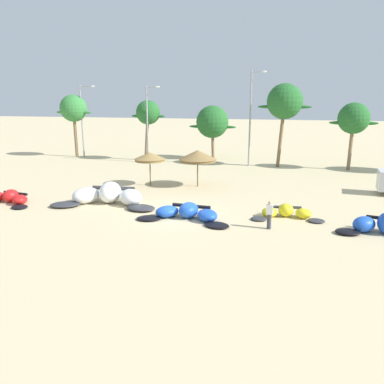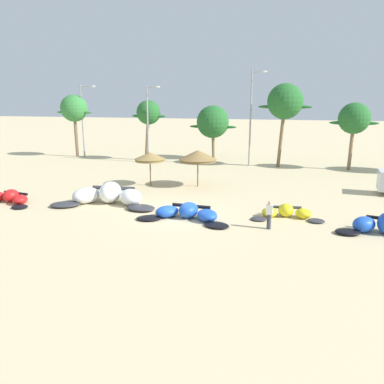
{
  "view_description": "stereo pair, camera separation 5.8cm",
  "coord_description": "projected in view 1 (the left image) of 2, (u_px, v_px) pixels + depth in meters",
  "views": [
    {
      "loc": [
        7.43,
        -22.29,
        7.01
      ],
      "look_at": [
        0.34,
        2.0,
        1.0
      ],
      "focal_mm": 35.97,
      "sensor_mm": 36.0,
      "label": 1
    },
    {
      "loc": [
        7.48,
        -22.28,
        7.01
      ],
      "look_at": [
        0.34,
        2.0,
        1.0
      ],
      "focal_mm": 35.97,
      "sensor_mm": 36.0,
      "label": 2
    }
  ],
  "objects": [
    {
      "name": "kite_center",
      "position": [
        286.0,
        213.0,
        23.63
      ],
      "size": [
        4.55,
        2.44,
        0.82
      ],
      "color": "#333338",
      "rests_on": "ground"
    },
    {
      "name": "beach_umbrella_near_van",
      "position": [
        150.0,
        157.0,
        32.13
      ],
      "size": [
        2.63,
        2.63,
        2.84
      ],
      "color": "brown",
      "rests_on": "ground"
    },
    {
      "name": "beach_umbrella_middle",
      "position": [
        198.0,
        156.0,
        31.69
      ],
      "size": [
        3.17,
        3.17,
        3.07
      ],
      "color": "brown",
      "rests_on": "ground"
    },
    {
      "name": "lamppost_east_center",
      "position": [
        251.0,
        114.0,
        41.39
      ],
      "size": [
        1.67,
        0.24,
        10.13
      ],
      "color": "gray",
      "rests_on": "ground"
    },
    {
      "name": "palm_center_left",
      "position": [
        285.0,
        102.0,
        40.27
      ],
      "size": [
        5.6,
        3.73,
        8.83
      ],
      "color": "brown",
      "rests_on": "ground"
    },
    {
      "name": "palm_leftmost",
      "position": [
        73.0,
        109.0,
        48.34
      ],
      "size": [
        5.05,
        3.37,
        7.79
      ],
      "color": "brown",
      "rests_on": "ground"
    },
    {
      "name": "kite_left",
      "position": [
        108.0,
        196.0,
        26.68
      ],
      "size": [
        7.66,
        4.02,
        1.49
      ],
      "color": "#333338",
      "rests_on": "ground"
    },
    {
      "name": "kite_left_of_center",
      "position": [
        187.0,
        213.0,
        23.37
      ],
      "size": [
        6.07,
        2.89,
        0.94
      ],
      "color": "black",
      "rests_on": "ground"
    },
    {
      "name": "lamppost_west",
      "position": [
        83.0,
        117.0,
        48.22
      ],
      "size": [
        2.17,
        0.24,
        8.89
      ],
      "color": "gray",
      "rests_on": "ground"
    },
    {
      "name": "palm_left_of_gap",
      "position": [
        212.0,
        122.0,
        46.39
      ],
      "size": [
        5.85,
        3.9,
        6.5
      ],
      "color": "#7F6647",
      "rests_on": "ground"
    },
    {
      "name": "palm_left",
      "position": [
        148.0,
        113.0,
        45.33
      ],
      "size": [
        4.26,
        2.84,
        7.11
      ],
      "color": "#7F6647",
      "rests_on": "ground"
    },
    {
      "name": "person_near_kites",
      "position": [
        269.0,
        215.0,
        21.43
      ],
      "size": [
        0.36,
        0.24,
        1.62
      ],
      "color": "#383842",
      "rests_on": "ground"
    },
    {
      "name": "palm_center_right",
      "position": [
        354.0,
        119.0,
        38.86
      ],
      "size": [
        4.73,
        3.15,
        6.88
      ],
      "color": "#7F6647",
      "rests_on": "ground"
    },
    {
      "name": "lamppost_west_center",
      "position": [
        148.0,
        120.0,
        43.94
      ],
      "size": [
        1.7,
        0.24,
        8.68
      ],
      "color": "gray",
      "rests_on": "ground"
    },
    {
      "name": "ground_plane",
      "position": [
        178.0,
        214.0,
        24.47
      ],
      "size": [
        260.0,
        260.0,
        0.0
      ],
      "primitive_type": "plane",
      "color": "beige"
    },
    {
      "name": "kite_far_left",
      "position": [
        8.0,
        198.0,
        27.03
      ],
      "size": [
        5.05,
        2.55,
        0.91
      ],
      "color": "black",
      "rests_on": "ground"
    }
  ]
}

